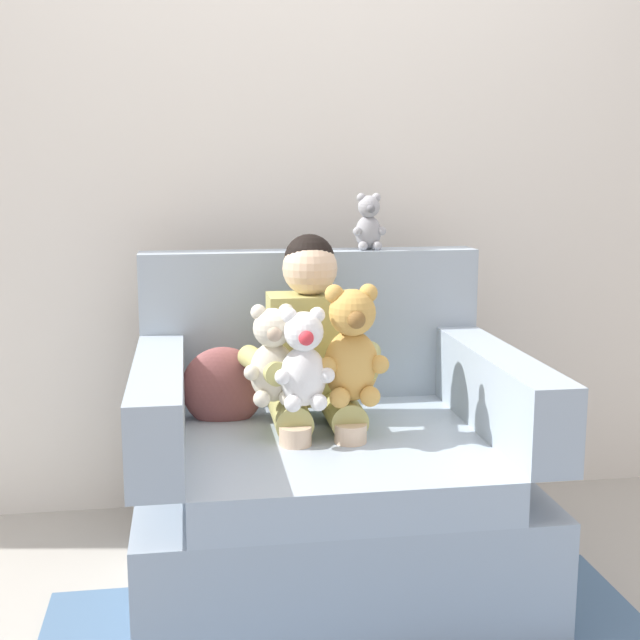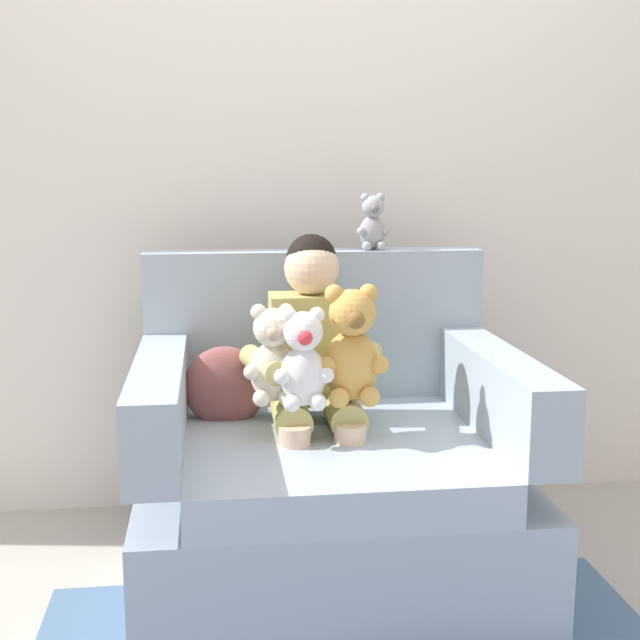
# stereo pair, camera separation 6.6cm
# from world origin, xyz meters

# --- Properties ---
(ground_plane) EXTENTS (8.00, 8.00, 0.00)m
(ground_plane) POSITION_xyz_m (0.00, 0.00, 0.00)
(ground_plane) COLOR #ADA89E
(back_wall) EXTENTS (6.00, 0.10, 2.60)m
(back_wall) POSITION_xyz_m (0.00, 0.73, 1.30)
(back_wall) COLOR silver
(back_wall) RESTS_ON ground
(armchair) EXTENTS (1.14, 0.99, 0.98)m
(armchair) POSITION_xyz_m (0.00, 0.04, 0.32)
(armchair) COLOR #9EADBC
(armchair) RESTS_ON ground
(seated_child) EXTENTS (0.45, 0.39, 0.82)m
(seated_child) POSITION_xyz_m (-0.04, 0.09, 0.69)
(seated_child) COLOR tan
(seated_child) RESTS_ON armchair
(plush_white) EXTENTS (0.17, 0.14, 0.29)m
(plush_white) POSITION_xyz_m (-0.09, -0.10, 0.72)
(plush_white) COLOR white
(plush_white) RESTS_ON armchair
(plush_honey) EXTENTS (0.21, 0.17, 0.35)m
(plush_honey) POSITION_xyz_m (0.05, -0.07, 0.75)
(plush_honey) COLOR gold
(plush_honey) RESTS_ON armchair
(plush_cream) EXTENTS (0.17, 0.14, 0.29)m
(plush_cream) POSITION_xyz_m (-0.17, -0.04, 0.72)
(plush_cream) COLOR silver
(plush_cream) RESTS_ON armchair
(plush_grey_on_backrest) EXTENTS (0.11, 0.09, 0.19)m
(plush_grey_on_backrest) POSITION_xyz_m (0.20, 0.42, 1.07)
(plush_grey_on_backrest) COLOR #9E9EA3
(plush_grey_on_backrest) RESTS_ON armchair
(throw_pillow) EXTENTS (0.26, 0.13, 0.26)m
(throw_pillow) POSITION_xyz_m (-0.31, 0.19, 0.58)
(throw_pillow) COLOR #8C4C4C
(throw_pillow) RESTS_ON armchair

